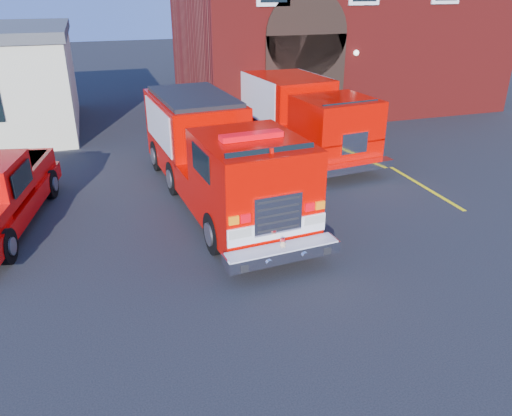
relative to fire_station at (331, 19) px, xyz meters
name	(u,v)px	position (x,y,z in m)	size (l,w,h in m)	color
ground	(242,236)	(-8.99, -13.98, -4.25)	(100.00, 100.00, 0.00)	black
parking_stripe_near	(432,192)	(-2.49, -12.98, -4.25)	(0.12, 3.00, 0.01)	yellow
parking_stripe_mid	(382,162)	(-2.49, -9.98, -4.25)	(0.12, 3.00, 0.01)	yellow
parking_stripe_far	(344,139)	(-2.49, -6.98, -4.25)	(0.12, 3.00, 0.01)	yellow
fire_station	(331,19)	(0.00, 0.00, 0.00)	(15.20, 10.20, 8.45)	maroon
fire_engine	(216,154)	(-9.02, -11.53, -2.81)	(3.21, 9.20, 2.78)	black
secondary_truck	(296,111)	(-4.84, -7.33, -2.80)	(3.41, 8.44, 2.66)	black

